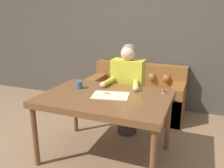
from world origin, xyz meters
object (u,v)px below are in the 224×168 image
(mug, at_px, (79,85))
(thread_spool, at_px, (164,91))
(person, at_px, (128,90))
(scissors, at_px, (108,94))
(couch, at_px, (136,95))
(dining_table, at_px, (105,102))

(mug, xyz_separation_m, thread_spool, (1.00, 0.21, -0.02))
(person, bearing_deg, mug, -130.53)
(scissors, height_order, mug, mug)
(mug, height_order, thread_spool, mug)
(couch, height_order, thread_spool, thread_spool)
(mug, bearing_deg, dining_table, -18.92)
(dining_table, bearing_deg, couch, 91.72)
(scissors, relative_size, mug, 1.70)
(couch, relative_size, scissors, 8.42)
(couch, height_order, person, person)
(couch, bearing_deg, person, -83.12)
(couch, bearing_deg, mug, -105.24)
(mug, distance_m, thread_spool, 1.02)
(person, bearing_deg, dining_table, -94.37)
(person, distance_m, thread_spool, 0.65)
(couch, distance_m, thread_spool, 1.38)
(dining_table, bearing_deg, person, 85.63)
(scissors, xyz_separation_m, mug, (-0.42, 0.07, 0.04))
(person, bearing_deg, thread_spool, -30.86)
(thread_spool, bearing_deg, couch, 119.88)
(dining_table, relative_size, thread_spool, 32.03)
(scissors, relative_size, thread_spool, 4.28)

